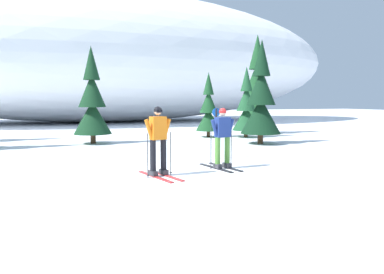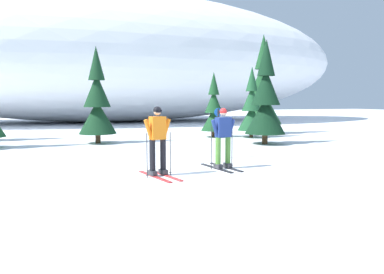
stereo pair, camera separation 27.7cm
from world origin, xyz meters
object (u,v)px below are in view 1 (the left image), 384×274
(pine_tree_far_right, at_px, (257,93))
(trail_marker_post, at_px, (216,130))
(pine_tree_right, at_px, (246,108))
(pine_tree_center_left, at_px, (92,103))
(pine_tree_center_right, at_px, (261,101))
(pine_tree_center, at_px, (208,110))
(skier_navy_jacket, at_px, (222,137))
(skier_orange_jacket, at_px, (158,140))

(pine_tree_far_right, distance_m, trail_marker_post, 9.88)
(pine_tree_far_right, bearing_deg, trail_marker_post, -127.85)
(pine_tree_right, bearing_deg, pine_tree_center_left, -178.82)
(pine_tree_center_left, distance_m, pine_tree_far_right, 9.60)
(pine_tree_center_right, bearing_deg, pine_tree_center_left, 158.99)
(pine_tree_far_right, bearing_deg, pine_tree_center, -164.91)
(pine_tree_center, height_order, pine_tree_far_right, pine_tree_far_right)
(skier_navy_jacket, height_order, skier_orange_jacket, skier_orange_jacket)
(skier_orange_jacket, height_order, pine_tree_center, pine_tree_center)
(pine_tree_center_right, distance_m, trail_marker_post, 4.87)
(skier_navy_jacket, bearing_deg, pine_tree_far_right, 55.15)
(skier_navy_jacket, height_order, pine_tree_right, pine_tree_right)
(pine_tree_center_right, height_order, pine_tree_right, pine_tree_center_right)
(trail_marker_post, bearing_deg, pine_tree_center_left, 120.19)
(pine_tree_center, distance_m, trail_marker_post, 7.29)
(skier_navy_jacket, bearing_deg, pine_tree_center, 69.62)
(pine_tree_center_left, bearing_deg, pine_tree_center, 9.05)
(pine_tree_center_left, bearing_deg, pine_tree_far_right, 11.27)
(pine_tree_center_left, height_order, pine_tree_center, pine_tree_center_left)
(pine_tree_right, bearing_deg, pine_tree_center_right, -106.10)
(skier_navy_jacket, distance_m, skier_orange_jacket, 2.00)
(skier_orange_jacket, xyz_separation_m, pine_tree_center_left, (-0.86, 7.95, 0.88))
(pine_tree_center, bearing_deg, pine_tree_right, -23.84)
(pine_tree_center, xyz_separation_m, trail_marker_post, (-2.59, -6.80, -0.48))
(skier_orange_jacket, bearing_deg, trail_marker_post, 39.67)
(skier_navy_jacket, xyz_separation_m, trail_marker_post, (0.57, 1.72, 0.05))
(skier_navy_jacket, xyz_separation_m, pine_tree_right, (4.96, 7.73, 0.64))
(pine_tree_center_right, bearing_deg, skier_navy_jacket, -130.27)
(pine_tree_center, bearing_deg, skier_navy_jacket, -110.38)
(skier_navy_jacket, distance_m, pine_tree_center_right, 6.49)
(skier_navy_jacket, bearing_deg, pine_tree_center_right, 49.73)
(pine_tree_center_left, distance_m, pine_tree_center, 6.08)
(skier_navy_jacket, bearing_deg, pine_tree_center_left, 110.48)
(pine_tree_center, bearing_deg, trail_marker_post, -110.86)
(pine_tree_center_left, bearing_deg, skier_orange_jacket, -83.83)
(pine_tree_far_right, bearing_deg, skier_orange_jacket, -130.99)
(trail_marker_post, bearing_deg, pine_tree_center, 69.14)
(pine_tree_far_right, bearing_deg, pine_tree_center_right, -118.10)
(pine_tree_center, height_order, pine_tree_center_right, pine_tree_center_right)
(pine_tree_center_left, bearing_deg, trail_marker_post, -59.81)
(pine_tree_center_right, bearing_deg, pine_tree_right, 73.90)
(pine_tree_center, relative_size, pine_tree_right, 0.93)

